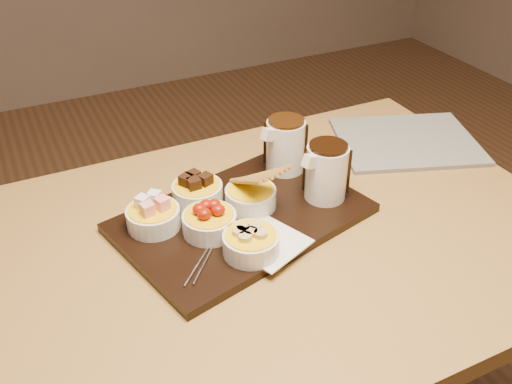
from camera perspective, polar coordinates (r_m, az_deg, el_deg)
name	(u,v)px	position (r m, az deg, el deg)	size (l,w,h in m)	color
dining_table	(258,277)	(1.13, 0.24, -8.50)	(1.20, 0.80, 0.75)	#A47D3D
serving_board	(242,218)	(1.10, -1.40, -2.58)	(0.46, 0.30, 0.02)	black
napkin	(268,243)	(1.03, 1.23, -5.08)	(0.12, 0.12, 0.00)	white
bowl_marshmallows	(153,218)	(1.07, -10.21, -2.57)	(0.10, 0.10, 0.04)	white
bowl_cake	(198,193)	(1.13, -5.87, -0.11)	(0.10, 0.10, 0.04)	white
bowl_strawberries	(210,223)	(1.05, -4.67, -3.13)	(0.10, 0.10, 0.04)	white
bowl_biscotti	(251,198)	(1.11, -0.54, -0.59)	(0.10, 0.10, 0.04)	white
bowl_bananas	(251,244)	(1.00, -0.51, -5.22)	(0.10, 0.10, 0.04)	white
pitcher_dark_chocolate	(326,173)	(1.13, 7.05, 1.94)	(0.08, 0.08, 0.11)	silver
pitcher_milk_chocolate	(285,146)	(1.21, 2.96, 4.61)	(0.08, 0.08, 0.11)	silver
fondue_skewers	(214,239)	(1.04, -4.26, -4.67)	(0.26, 0.03, 0.01)	silver
newspaper	(407,141)	(1.42, 14.83, 4.93)	(0.32, 0.26, 0.01)	beige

